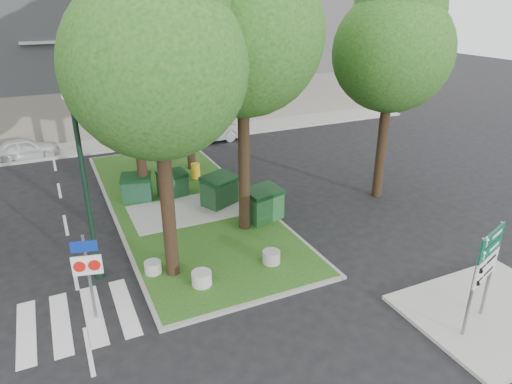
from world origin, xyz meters
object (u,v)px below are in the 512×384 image
bollard_left (153,267)px  litter_bin (196,171)px  dumpster_c (219,190)px  dumpster_b (173,184)px  bollard_mid (202,278)px  traffic_sign_pole (88,266)px  tree_median_mid (131,42)px  tree_median_far (184,4)px  tree_street_right (394,40)px  car_white (25,148)px  tree_median_near_left (157,48)px  bollard_right (271,257)px  dumpster_a (137,188)px  street_lamp (82,164)px  directional_sign (486,263)px  tree_median_near_right (244,18)px  dumpster_d (263,204)px  car_silver (206,130)px

bollard_left → litter_bin: litter_bin is taller
dumpster_c → litter_bin: (0.04, 3.49, -0.28)m
dumpster_b → bollard_mid: 7.48m
dumpster_c → litter_bin: size_ratio=2.30×
dumpster_c → traffic_sign_pole: size_ratio=0.66×
tree_median_mid → tree_median_far: (3.20, 3.00, 1.34)m
bollard_left → litter_bin: 8.69m
tree_street_right → car_white: tree_street_right is taller
tree_street_right → tree_median_near_left: bearing=-166.6°
bollard_right → litter_bin: 8.83m
tree_median_mid → dumpster_a: size_ratio=6.52×
bollard_right → tree_median_near_left: bearing=164.5°
street_lamp → directional_sign: (9.20, -7.11, -1.89)m
tree_median_near_left → bollard_mid: (0.56, -1.11, -6.97)m
bollard_mid → tree_median_near_left: bearing=116.7°
tree_median_near_left → dumpster_c: tree_median_near_left is taller
tree_street_right → tree_median_near_right: bearing=-175.9°
tree_median_far → bollard_left: size_ratio=21.16×
traffic_sign_pole → dumpster_d: bearing=39.4°
tree_median_near_right → dumpster_d: tree_median_near_right is taller
dumpster_d → directional_sign: (2.45, -8.47, 1.31)m
tree_median_near_right → directional_sign: bearing=-67.7°
dumpster_b → dumpster_d: 4.81m
tree_street_right → litter_bin: tree_street_right is taller
dumpster_a → bollard_left: dumpster_a is taller
street_lamp → dumpster_d: bearing=11.4°
tree_median_mid → dumpster_d: 8.44m
bollard_left → tree_median_mid: bearing=79.2°
tree_median_near_right → dumpster_b: tree_median_near_right is taller
tree_street_right → car_silver: (-4.42, 11.56, -6.21)m
car_silver → bollard_left: bearing=151.7°
tree_median_near_right → dumpster_b: (-1.80, 4.27, -7.30)m
traffic_sign_pole → tree_median_mid: bearing=80.4°
street_lamp → car_silver: (8.43, 13.12, -3.22)m
dumpster_d → directional_sign: bearing=-87.8°
dumpster_c → car_white: size_ratio=0.49×
tree_median_mid → dumpster_c: bearing=-36.2°
tree_median_far → car_white: bearing=144.3°
tree_median_mid → traffic_sign_pole: tree_median_mid is taller
bollard_right → street_lamp: 6.87m
dumpster_d → bollard_left: size_ratio=3.04×
street_lamp → directional_sign: street_lamp is taller
tree_street_right → dumpster_b: tree_street_right is taller
tree_street_right → bollard_mid: bearing=-160.0°
tree_median_near_right → dumpster_d: 7.26m
tree_median_far → street_lamp: (-6.05, -8.55, -4.33)m
tree_median_mid → bollard_right: (2.68, -7.38, -6.64)m
tree_median_mid → tree_street_right: tree_street_right is taller
street_lamp → car_white: bearing=98.4°
tree_median_mid → bollard_left: (-1.19, -6.26, -6.66)m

